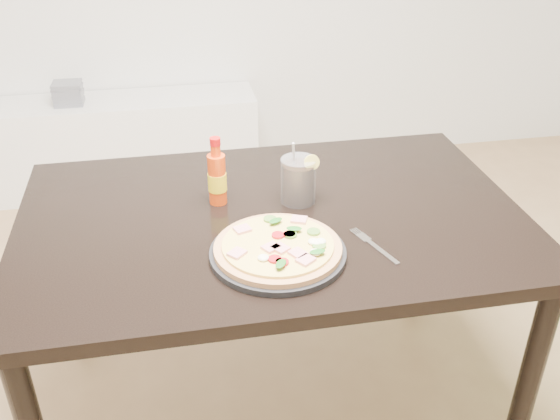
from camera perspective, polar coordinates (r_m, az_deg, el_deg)
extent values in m
cube|color=black|center=(1.75, -0.73, -0.90)|extent=(1.40, 0.90, 0.04)
cylinder|color=black|center=(1.90, 21.69, -14.76)|extent=(0.06, 0.06, 0.71)
cylinder|color=black|center=(2.29, -18.49, -5.49)|extent=(0.06, 0.06, 0.71)
cylinder|color=black|center=(2.43, 12.69, -2.35)|extent=(0.06, 0.06, 0.71)
cylinder|color=black|center=(1.56, -0.20, -3.97)|extent=(0.34, 0.34, 0.02)
cylinder|color=tan|center=(1.55, -0.20, -3.51)|extent=(0.32, 0.32, 0.01)
cylinder|color=#EED467|center=(1.54, -0.20, -3.18)|extent=(0.28, 0.28, 0.01)
cube|color=pink|center=(1.52, 0.03, -3.50)|extent=(0.05, 0.05, 0.01)
cube|color=pink|center=(1.59, -3.46, -1.76)|extent=(0.05, 0.04, 0.01)
cube|color=pink|center=(1.48, 2.36, -4.59)|extent=(0.05, 0.05, 0.01)
cube|color=pink|center=(1.52, -0.82, -3.43)|extent=(0.05, 0.05, 0.01)
cube|color=pink|center=(1.63, 1.75, -0.88)|extent=(0.05, 0.05, 0.01)
cube|color=pink|center=(1.50, 1.66, -3.98)|extent=(0.05, 0.05, 0.01)
cube|color=pink|center=(1.50, -3.95, -3.96)|extent=(0.05, 0.05, 0.01)
cylinder|color=#AE121A|center=(1.47, 0.20, -4.79)|extent=(0.03, 0.03, 0.01)
cylinder|color=#AE121A|center=(1.57, -0.19, -2.32)|extent=(0.03, 0.03, 0.01)
cylinder|color=#AE121A|center=(1.48, -0.49, -4.52)|extent=(0.03, 0.03, 0.01)
cylinder|color=#AE121A|center=(1.57, 0.87, -2.26)|extent=(0.03, 0.03, 0.01)
cylinder|color=#50822B|center=(1.58, 3.09, -2.00)|extent=(0.03, 0.03, 0.01)
cylinder|color=#50822B|center=(1.53, 3.60, -3.29)|extent=(0.03, 0.03, 0.01)
cylinder|color=#50822B|center=(1.64, -0.92, -0.83)|extent=(0.03, 0.03, 0.01)
cylinder|color=#50822B|center=(1.57, 0.95, -2.28)|extent=(0.03, 0.03, 0.01)
ellipsoid|color=white|center=(1.54, 3.74, -2.89)|extent=(0.03, 0.03, 0.01)
ellipsoid|color=white|center=(1.54, 3.08, -2.90)|extent=(0.03, 0.03, 0.01)
ellipsoid|color=white|center=(1.54, 3.35, -2.96)|extent=(0.03, 0.03, 0.01)
ellipsoid|color=white|center=(1.48, -1.53, -4.38)|extent=(0.03, 0.03, 0.01)
ellipsoid|color=white|center=(1.50, 3.24, -3.88)|extent=(0.03, 0.03, 0.01)
ellipsoid|color=#1A6418|center=(1.50, 3.44, -3.81)|extent=(0.04, 0.03, 0.00)
ellipsoid|color=#1A6418|center=(1.62, -0.40, -0.95)|extent=(0.05, 0.04, 0.00)
ellipsoid|color=#1A6418|center=(1.45, 0.08, -4.92)|extent=(0.04, 0.05, 0.00)
ellipsoid|color=#1A6418|center=(1.58, 1.31, -1.69)|extent=(0.04, 0.03, 0.00)
cylinder|color=#D93F0C|center=(1.77, -5.76, 2.80)|extent=(0.05, 0.05, 0.15)
cylinder|color=yellow|center=(1.77, -5.75, 2.59)|extent=(0.05, 0.05, 0.05)
cylinder|color=#D93F0C|center=(1.73, -5.91, 5.45)|extent=(0.03, 0.03, 0.03)
cylinder|color=red|center=(1.72, -5.96, 6.25)|extent=(0.03, 0.03, 0.02)
cylinder|color=black|center=(1.78, 1.68, 2.49)|extent=(0.09, 0.09, 0.12)
cylinder|color=silver|center=(1.77, 1.68, 2.73)|extent=(0.10, 0.10, 0.13)
cylinder|color=#F2E059|center=(1.73, 2.92, 4.37)|extent=(0.04, 0.01, 0.04)
cylinder|color=#B2B2B7|center=(1.76, 1.32, 3.95)|extent=(0.03, 0.06, 0.17)
cube|color=silver|center=(1.59, 9.38, -3.85)|extent=(0.05, 0.12, 0.00)
cube|color=silver|center=(1.64, 7.64, -2.51)|extent=(0.04, 0.05, 0.00)
cube|color=silver|center=(1.66, 6.71, -2.07)|extent=(0.01, 0.03, 0.00)
cube|color=silver|center=(1.66, 6.88, -2.02)|extent=(0.01, 0.03, 0.00)
cube|color=silver|center=(1.66, 7.05, -1.96)|extent=(0.01, 0.03, 0.00)
cube|color=silver|center=(1.67, 7.21, -1.90)|extent=(0.01, 0.03, 0.00)
cube|color=white|center=(3.49, -13.90, 5.92)|extent=(1.40, 0.34, 0.50)
cube|color=slate|center=(3.41, -18.66, 9.24)|extent=(0.14, 0.12, 0.01)
cube|color=slate|center=(3.41, -18.69, 9.41)|extent=(0.14, 0.12, 0.01)
cube|color=slate|center=(3.40, -18.72, 9.57)|extent=(0.14, 0.12, 0.01)
cube|color=slate|center=(3.40, -18.75, 9.74)|extent=(0.14, 0.12, 0.01)
cube|color=slate|center=(3.40, -18.78, 9.90)|extent=(0.14, 0.12, 0.01)
cube|color=slate|center=(3.39, -18.81, 10.07)|extent=(0.14, 0.12, 0.01)
cube|color=slate|center=(3.39, -18.84, 10.23)|extent=(0.14, 0.12, 0.01)
cube|color=slate|center=(3.39, -18.86, 10.40)|extent=(0.14, 0.12, 0.01)
cube|color=slate|center=(3.38, -18.89, 10.57)|extent=(0.14, 0.12, 0.01)
cube|color=slate|center=(3.38, -18.92, 10.73)|extent=(0.14, 0.12, 0.01)
cube|color=slate|center=(3.38, -18.95, 10.90)|extent=(0.14, 0.12, 0.01)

